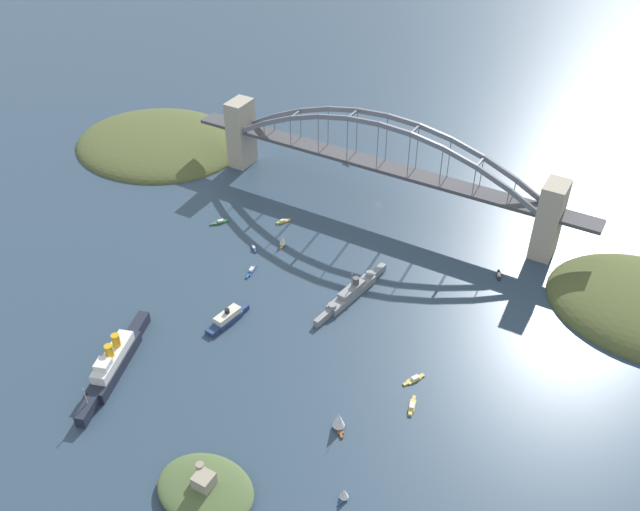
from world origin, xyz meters
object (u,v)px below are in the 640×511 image
at_px(small_boat_0, 283,221).
at_px(harbor_ferry_steamer, 227,318).
at_px(ocean_liner, 114,362).
at_px(small_boat_8, 412,406).
at_px(naval_cruiser, 352,292).
at_px(small_boat_2, 220,222).
at_px(fort_island_mid_harbor, 205,489).
at_px(small_boat_6, 499,275).
at_px(seaplane_taxiing_near_bridge, 349,159).
at_px(small_boat_1, 254,248).
at_px(small_boat_7, 251,271).
at_px(small_boat_4, 339,420).
at_px(small_boat_5, 344,494).
at_px(small_boat_9, 282,241).
at_px(small_boat_3, 414,379).
at_px(harbor_arch_bridge, 380,168).

bearing_deg(small_boat_0, harbor_ferry_steamer, 104.67).
height_order(ocean_liner, small_boat_8, ocean_liner).
distance_m(naval_cruiser, small_boat_2, 112.85).
bearing_deg(naval_cruiser, ocean_liner, 55.20).
height_order(ocean_liner, fort_island_mid_harbor, ocean_liner).
xyz_separation_m(small_boat_0, small_boat_6, (-142.24, -16.28, -0.06)).
bearing_deg(harbor_ferry_steamer, naval_cruiser, -132.68).
xyz_separation_m(seaplane_taxiing_near_bridge, small_boat_1, (-1.07, 128.48, -1.41)).
bearing_deg(small_boat_7, small_boat_0, -77.77).
height_order(ocean_liner, small_boat_0, ocean_liner).
xyz_separation_m(naval_cruiser, small_boat_4, (-39.09, 87.12, 2.17)).
xyz_separation_m(seaplane_taxiing_near_bridge, small_boat_5, (-135.03, 256.78, 1.01)).
height_order(small_boat_2, small_boat_6, small_boat_2).
bearing_deg(small_boat_4, small_boat_1, -40.26).
distance_m(small_boat_0, small_boat_2, 41.97).
height_order(small_boat_2, small_boat_9, small_boat_9).
bearing_deg(harbor_ferry_steamer, seaplane_taxiing_near_bridge, -82.08).
bearing_deg(small_boat_0, small_boat_9, 121.45).
distance_m(ocean_liner, small_boat_3, 151.79).
relative_size(naval_cruiser, small_boat_2, 5.69).
xyz_separation_m(harbor_arch_bridge, small_boat_0, (44.69, 51.77, -27.36)).
distance_m(small_boat_1, small_boat_3, 141.98).
xyz_separation_m(small_boat_2, small_boat_3, (-168.28, 64.10, -0.10)).
distance_m(small_boat_3, small_boat_8, 17.66).
bearing_deg(fort_island_mid_harbor, small_boat_7, -62.74).
relative_size(naval_cruiser, small_boat_8, 5.26).
xyz_separation_m(ocean_liner, harbor_ferry_steamer, (-28.07, -57.83, -2.81)).
bearing_deg(fort_island_mid_harbor, harbor_arch_bridge, -81.28).
bearing_deg(small_boat_8, small_boat_9, -32.66).
distance_m(harbor_ferry_steamer, fort_island_mid_harbor, 108.93).
height_order(small_boat_0, small_boat_3, small_boat_0).
xyz_separation_m(harbor_arch_bridge, small_boat_5, (-89.20, 214.61, -24.94)).
bearing_deg(small_boat_8, small_boat_6, -91.81).
xyz_separation_m(harbor_ferry_steamer, small_boat_8, (-113.04, 5.10, -1.85)).
bearing_deg(small_boat_2, naval_cruiser, 168.68).
xyz_separation_m(naval_cruiser, small_boat_9, (61.06, -21.54, 0.82)).
height_order(harbor_arch_bridge, small_boat_5, harbor_arch_bridge).
height_order(naval_cruiser, small_boat_4, naval_cruiser).
xyz_separation_m(fort_island_mid_harbor, small_boat_4, (-31.96, -59.48, 1.58)).
bearing_deg(small_boat_8, fort_island_mid_harbor, 57.25).
bearing_deg(small_boat_9, small_boat_0, -58.55).
xyz_separation_m(ocean_liner, seaplane_taxiing_near_bridge, (-1.48, -249.02, -3.30)).
relative_size(naval_cruiser, small_boat_3, 5.33).
xyz_separation_m(small_boat_6, small_boat_7, (130.39, 70.91, 0.09)).
bearing_deg(small_boat_8, seaplane_taxiing_near_bridge, -54.57).
xyz_separation_m(harbor_ferry_steamer, small_boat_5, (-108.44, 65.59, 0.53)).
xyz_separation_m(small_boat_1, small_boat_3, (-132.41, 51.25, -0.12)).
distance_m(naval_cruiser, small_boat_7, 63.81).
relative_size(ocean_liner, small_boat_4, 6.64).
xyz_separation_m(small_boat_4, small_boat_8, (-24.71, -28.62, -4.33)).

